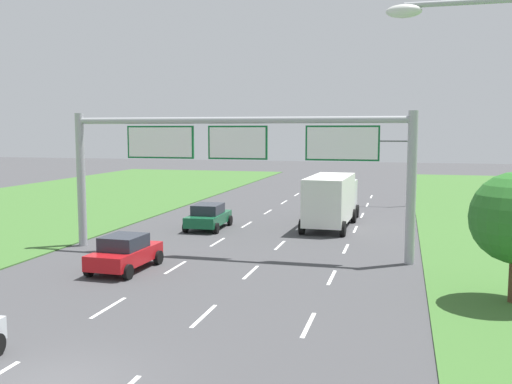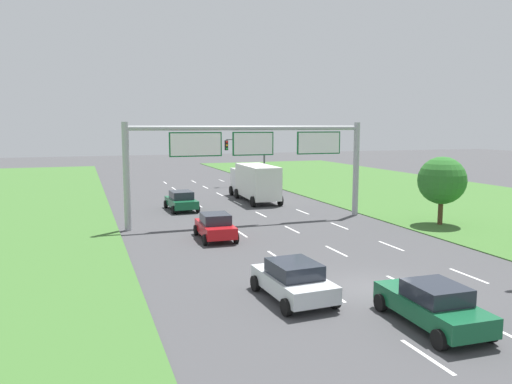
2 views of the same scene
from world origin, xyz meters
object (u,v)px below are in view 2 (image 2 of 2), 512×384
Objects in this scene: car_near_red at (181,201)px; car_far_ahead at (215,226)px; sign_gantry at (253,152)px; car_mid_lane at (432,304)px; car_lead_silver at (293,280)px; box_truck at (255,181)px; roadside_tree_mid at (442,181)px; traffic_light_mast at (248,151)px.

car_near_red is 1.06× the size of car_far_ahead.
sign_gantry is at bearing -61.82° from car_near_red.
car_mid_lane is 1.14× the size of car_far_ahead.
car_near_red is 22.09m from car_lead_silver.
box_truck is at bearing 84.61° from car_mid_lane.
roadside_tree_mid is at bearing 30.74° from car_lead_silver.
box_truck is at bearing 118.91° from roadside_tree_mid.
car_mid_lane is at bearing -90.81° from sign_gantry.
sign_gantry is (0.27, 19.49, 4.20)m from car_mid_lane.
car_near_red is 0.93× the size of car_mid_lane.
car_lead_silver is 0.92× the size of car_mid_lane.
traffic_light_mast is at bearing 101.07° from roadside_tree_mid.
car_lead_silver is 0.47× the size of box_truck.
roadside_tree_mid is (12.02, 14.17, 2.30)m from car_mid_lane.
box_truck is at bearing 71.34° from car_lead_silver.
car_lead_silver is 0.24× the size of sign_gantry.
car_lead_silver is at bearing -103.92° from box_truck.
sign_gantry reaches higher than car_far_ahead.
sign_gantry reaches higher than traffic_light_mast.
traffic_light_mast is (10.49, 25.12, 3.08)m from car_far_ahead.
sign_gantry reaches higher than box_truck.
car_lead_silver is 11.17m from car_far_ahead.
roadside_tree_mid reaches higher than car_near_red.
car_lead_silver is 37.85m from traffic_light_mast.
sign_gantry is at bearing 91.20° from car_mid_lane.
car_lead_silver is at bearing -146.50° from roadside_tree_mid.
car_near_red is 1.01× the size of car_lead_silver.
roadside_tree_mid is (5.11, -26.10, -0.80)m from traffic_light_mast.
sign_gantry reaches higher than roadside_tree_mid.
car_mid_lane is at bearing -74.69° from car_far_ahead.
box_truck is (7.30, 3.02, 0.98)m from car_near_red.
roadside_tree_mid is (15.60, -0.98, 2.28)m from car_far_ahead.
car_mid_lane is 40.97m from traffic_light_mast.
car_near_red reaches higher than car_lead_silver.
car_lead_silver is 18.60m from roadside_tree_mid.
box_truck reaches higher than car_far_ahead.
car_far_ahead is (-0.20, 11.17, 0.01)m from car_lead_silver.
sign_gantry is at bearing -108.05° from box_truck.
car_near_red is 19.71m from roadside_tree_mid.
roadside_tree_mid is at bearing -39.27° from car_near_red.
traffic_light_mast is 1.19× the size of roadside_tree_mid.
car_near_red is 0.24× the size of sign_gantry.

